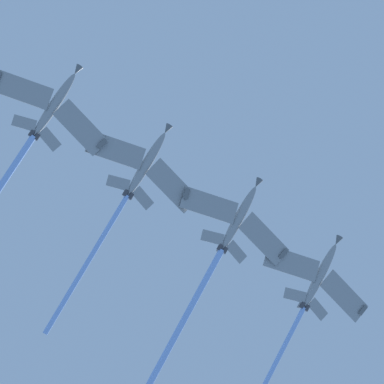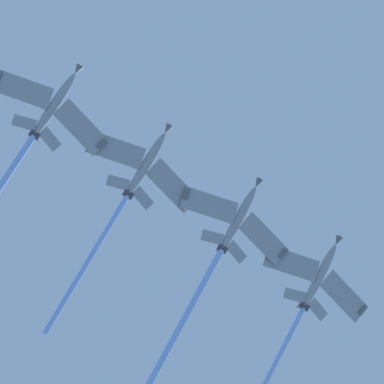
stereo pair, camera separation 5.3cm
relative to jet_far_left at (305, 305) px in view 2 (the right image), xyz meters
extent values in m
ellipsoid|color=gray|center=(2.05, -4.45, 2.62)|extent=(6.15, 10.86, 6.87)
cone|color=#595E60|center=(4.53, -9.81, 5.79)|extent=(1.92, 2.30, 1.81)
ellipsoid|color=black|center=(2.71, -5.87, 4.15)|extent=(2.12, 3.05, 2.12)
cube|color=gray|center=(6.59, -1.63, 2.16)|extent=(9.06, 8.18, 1.88)
cube|color=#595E60|center=(10.18, 0.38, 2.12)|extent=(1.57, 1.72, 0.96)
cube|color=gray|center=(-3.03, -6.07, 2.16)|extent=(9.45, 4.89, 1.88)
cube|color=#595E60|center=(-6.89, -7.50, 2.12)|extent=(0.99, 1.75, 0.96)
cube|color=gray|center=(2.28, 0.51, 0.26)|extent=(3.77, 3.66, 0.99)
cube|color=gray|center=(-1.86, -1.40, 0.26)|extent=(3.77, 2.08, 0.99)
cube|color=#595E60|center=(0.00, -0.01, 1.59)|extent=(1.60, 3.20, 3.60)
cylinder|color=#38383D|center=(0.34, 0.34, -0.20)|extent=(1.25, 1.48, 1.18)
cylinder|color=#38383D|center=(-0.48, -0.04, -0.20)|extent=(1.25, 1.48, 1.18)
ellipsoid|color=gray|center=(-12.72, -12.38, 2.72)|extent=(6.10, 10.80, 7.01)
cone|color=#595E60|center=(-10.28, -17.71, 5.97)|extent=(1.92, 2.30, 1.83)
ellipsoid|color=black|center=(-12.08, -13.79, 4.26)|extent=(2.11, 3.04, 2.15)
cube|color=gray|center=(-8.17, -9.58, 2.24)|extent=(9.06, 8.15, 1.92)
cube|color=#595E60|center=(-4.58, -7.58, 2.20)|extent=(1.57, 1.71, 0.98)
cube|color=gray|center=(-17.81, -14.00, 2.24)|extent=(9.44, 4.85, 1.92)
cube|color=#595E60|center=(-21.67, -15.42, 2.20)|extent=(0.99, 1.73, 0.98)
cube|color=gray|center=(-12.47, -7.46, 0.29)|extent=(3.77, 3.65, 1.01)
cube|color=gray|center=(-16.62, -9.36, 0.29)|extent=(3.77, 2.06, 1.01)
cube|color=#595E60|center=(-14.75, -7.95, 1.61)|extent=(1.60, 3.22, 3.61)
cylinder|color=#38383D|center=(-14.41, -7.63, -0.19)|extent=(1.25, 1.48, 1.18)
cylinder|color=#38383D|center=(-15.22, -8.01, -0.19)|extent=(1.25, 1.48, 1.18)
cylinder|color=#8CB2F4|center=(-19.99, 3.47, -7.08)|extent=(11.31, 23.11, 14.47)
ellipsoid|color=gray|center=(-28.64, -19.08, 3.15)|extent=(6.22, 10.86, 6.81)
cone|color=#595E60|center=(-26.13, -24.44, 6.29)|extent=(1.93, 2.30, 1.81)
ellipsoid|color=black|center=(-27.97, -20.50, 4.67)|extent=(2.13, 3.05, 2.10)
cube|color=gray|center=(-24.12, -16.23, 2.69)|extent=(9.05, 8.22, 1.86)
cube|color=#595E60|center=(-20.55, -14.20, 2.66)|extent=(1.58, 1.72, 0.95)
cube|color=gray|center=(-33.72, -20.73, 2.69)|extent=(9.46, 4.95, 1.86)
cube|color=#595E60|center=(-37.57, -22.18, 2.66)|extent=(1.00, 1.75, 0.95)
cube|color=gray|center=(-28.46, -14.11, 0.82)|extent=(3.77, 3.68, 0.98)
cube|color=gray|center=(-32.58, -16.04, 0.82)|extent=(3.78, 2.10, 0.98)
cube|color=#595E60|center=(-30.72, -14.64, 2.15)|extent=(1.62, 3.18, 3.60)
cylinder|color=#38383D|center=(-30.39, -14.29, 0.36)|extent=(1.26, 1.48, 1.17)
cylinder|color=#38383D|center=(-31.21, -14.67, 0.36)|extent=(1.26, 1.48, 1.17)
cylinder|color=#8CB2F4|center=(-35.49, -4.46, -5.49)|extent=(10.13, 20.39, 12.22)
ellipsoid|color=gray|center=(-43.97, -26.61, 2.62)|extent=(6.34, 10.83, 6.79)
cone|color=#595E60|center=(-41.38, -31.95, 5.74)|extent=(1.94, 2.30, 1.81)
ellipsoid|color=black|center=(-43.28, -28.04, 4.13)|extent=(2.16, 3.04, 2.10)
cube|color=gray|center=(-39.48, -23.71, 2.16)|extent=(9.01, 8.28, 1.85)
cube|color=#595E60|center=(-35.93, -21.63, 2.13)|extent=(1.59, 1.71, 0.94)
cube|color=gray|center=(-49.02, -28.33, 2.16)|extent=(9.48, 5.06, 1.85)
cube|color=gray|center=(-43.84, -21.64, 0.30)|extent=(3.75, 3.70, 0.98)
cube|color=gray|center=(-47.95, -23.62, 0.30)|extent=(3.79, 2.14, 0.98)
cube|color=#595E60|center=(-46.10, -22.20, 1.63)|extent=(1.66, 3.16, 3.60)
cylinder|color=#38383D|center=(-45.78, -21.84, -0.16)|extent=(1.27, 1.48, 1.17)
cylinder|color=#38383D|center=(-46.59, -22.23, -0.16)|extent=(1.27, 1.48, 1.17)
camera|label=1|loc=(-26.07, -52.43, -125.67)|focal=78.30mm
camera|label=2|loc=(-26.12, -52.42, -125.67)|focal=78.30mm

